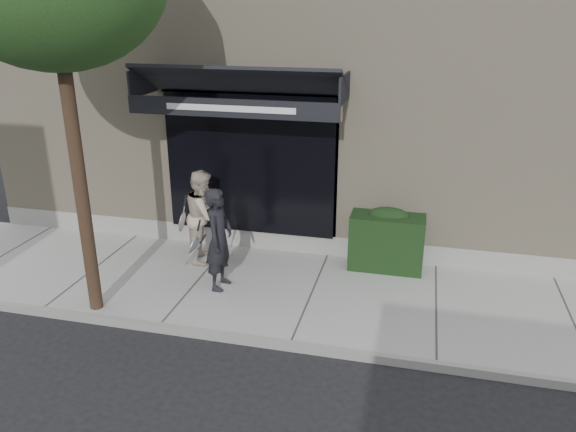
# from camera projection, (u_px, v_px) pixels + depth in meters

# --- Properties ---
(ground) EXTENTS (80.00, 80.00, 0.00)m
(ground) POSITION_uv_depth(u_px,v_px,m) (312.00, 298.00, 9.35)
(ground) COLOR black
(ground) RESTS_ON ground
(sidewalk) EXTENTS (20.00, 3.00, 0.12)m
(sidewalk) POSITION_uv_depth(u_px,v_px,m) (312.00, 295.00, 9.33)
(sidewalk) COLOR gray
(sidewalk) RESTS_ON ground
(curb) EXTENTS (20.00, 0.10, 0.14)m
(curb) POSITION_uv_depth(u_px,v_px,m) (290.00, 346.00, 7.92)
(curb) COLOR gray
(curb) RESTS_ON ground
(building_facade) EXTENTS (14.30, 8.04, 5.64)m
(building_facade) POSITION_uv_depth(u_px,v_px,m) (356.00, 90.00, 12.89)
(building_facade) COLOR tan
(building_facade) RESTS_ON ground
(hedge) EXTENTS (1.30, 0.70, 1.14)m
(hedge) POSITION_uv_depth(u_px,v_px,m) (387.00, 239.00, 10.01)
(hedge) COLOR black
(hedge) RESTS_ON sidewalk
(pedestrian_front) EXTENTS (0.67, 0.89, 1.73)m
(pedestrian_front) POSITION_uv_depth(u_px,v_px,m) (219.00, 239.00, 9.17)
(pedestrian_front) COLOR black
(pedestrian_front) RESTS_ON sidewalk
(pedestrian_back) EXTENTS (0.82, 0.94, 1.71)m
(pedestrian_back) POSITION_uv_depth(u_px,v_px,m) (204.00, 216.00, 10.22)
(pedestrian_back) COLOR beige
(pedestrian_back) RESTS_ON sidewalk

